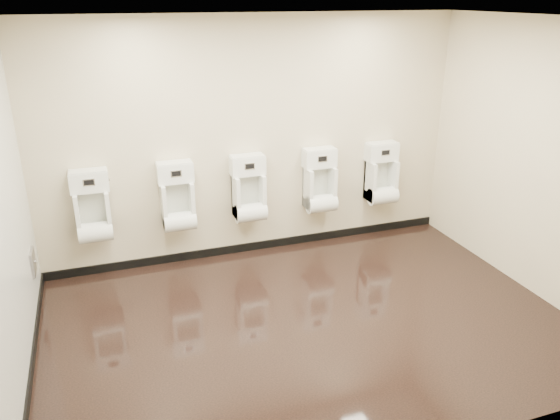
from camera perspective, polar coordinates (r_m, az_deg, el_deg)
The scene contains 13 objects.
ground at distance 5.43m, azimuth 2.98°, elevation -11.70°, with size 5.00×3.50×0.00m, color black.
ceiling at distance 4.54m, azimuth 3.70°, elevation 19.30°, with size 5.00×3.50×0.00m, color white.
back_wall at distance 6.39m, azimuth -2.68°, elevation 7.30°, with size 5.00×0.02×2.80m, color beige.
front_wall at distance 3.39m, azimuth 14.60°, elevation -7.01°, with size 5.00×0.02×2.80m, color beige.
right_wall at distance 6.17m, azimuth 25.43°, elevation 4.67°, with size 0.02×3.50×2.80m, color beige.
skirting_back at distance 6.84m, azimuth -2.45°, elevation -3.74°, with size 5.00×0.02×0.10m, color black.
skirting_left at distance 5.17m, azimuth -24.58°, elevation -15.21°, with size 0.02×3.50×0.10m, color black.
access_panel at distance 5.98m, azimuth -24.40°, elevation -4.96°, with size 0.04×0.25×0.25m.
urinal_0 at distance 6.20m, azimuth -18.96°, elevation -0.13°, with size 0.41×0.31×0.77m.
urinal_1 at distance 6.25m, azimuth -10.65°, elevation 0.88°, with size 0.41×0.31×0.77m.
urinal_2 at distance 6.41m, azimuth -3.26°, elevation 1.76°, with size 0.41×0.31×0.77m.
urinal_3 at distance 6.69m, azimuth 4.19°, elevation 2.62°, with size 0.41×0.31×0.77m.
urinal_4 at distance 7.06m, azimuth 10.56°, elevation 3.32°, with size 0.41×0.31×0.77m.
Camera 1 is at (-1.74, -4.19, 2.99)m, focal length 35.00 mm.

